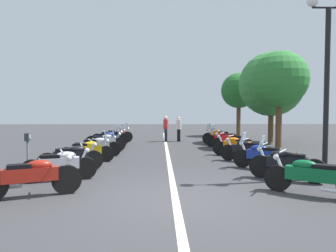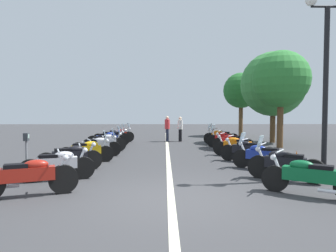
# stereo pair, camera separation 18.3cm
# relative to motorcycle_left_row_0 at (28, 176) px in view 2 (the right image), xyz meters

# --- Properties ---
(ground_plane) EXTENTS (80.00, 80.00, 0.00)m
(ground_plane) POSITION_rel_motorcycle_left_row_0_xyz_m (-0.16, -3.16, -0.47)
(ground_plane) COLOR #38383A
(lane_centre_stripe) EXTENTS (26.71, 0.16, 0.01)m
(lane_centre_stripe) POSITION_rel_motorcycle_left_row_0_xyz_m (6.75, -3.16, -0.46)
(lane_centre_stripe) COLOR beige
(lane_centre_stripe) RESTS_ON ground_plane
(motorcycle_left_row_0) EXTENTS (1.01, 2.07, 1.01)m
(motorcycle_left_row_0) POSITION_rel_motorcycle_left_row_0_xyz_m (0.00, 0.00, 0.00)
(motorcycle_left_row_0) COLOR black
(motorcycle_left_row_0) RESTS_ON ground_plane
(motorcycle_left_row_1) EXTENTS (0.86, 1.95, 0.99)m
(motorcycle_left_row_1) POSITION_rel_motorcycle_left_row_0_xyz_m (1.57, -0.10, -0.01)
(motorcycle_left_row_1) COLOR black
(motorcycle_left_row_1) RESTS_ON ground_plane
(motorcycle_left_row_2) EXTENTS (1.00, 1.93, 0.99)m
(motorcycle_left_row_2) POSITION_rel_motorcycle_left_row_0_xyz_m (2.94, -0.01, -0.01)
(motorcycle_left_row_2) COLOR black
(motorcycle_left_row_2) RESTS_ON ground_plane
(motorcycle_left_row_3) EXTENTS (0.79, 2.00, 1.19)m
(motorcycle_left_row_3) POSITION_rel_motorcycle_left_row_0_xyz_m (4.51, -0.13, -0.01)
(motorcycle_left_row_3) COLOR black
(motorcycle_left_row_3) RESTS_ON ground_plane
(motorcycle_left_row_4) EXTENTS (0.72, 2.08, 1.20)m
(motorcycle_left_row_4) POSITION_rel_motorcycle_left_row_0_xyz_m (5.99, -0.15, -0.00)
(motorcycle_left_row_4) COLOR black
(motorcycle_left_row_4) RESTS_ON ground_plane
(motorcycle_left_row_5) EXTENTS (0.89, 2.00, 1.22)m
(motorcycle_left_row_5) POSITION_rel_motorcycle_left_row_0_xyz_m (7.56, -0.19, 0.01)
(motorcycle_left_row_5) COLOR black
(motorcycle_left_row_5) RESTS_ON ground_plane
(motorcycle_left_row_6) EXTENTS (0.80, 2.11, 1.22)m
(motorcycle_left_row_6) POSITION_rel_motorcycle_left_row_0_xyz_m (9.04, -0.04, 0.01)
(motorcycle_left_row_6) COLOR black
(motorcycle_left_row_6) RESTS_ON ground_plane
(motorcycle_left_row_7) EXTENTS (0.83, 2.09, 1.23)m
(motorcycle_left_row_7) POSITION_rel_motorcycle_left_row_0_xyz_m (10.39, -0.02, 0.01)
(motorcycle_left_row_7) COLOR black
(motorcycle_left_row_7) RESTS_ON ground_plane
(motorcycle_left_row_8) EXTENTS (0.96, 1.99, 1.22)m
(motorcycle_left_row_8) POSITION_rel_motorcycle_left_row_0_xyz_m (11.92, -0.13, 0.01)
(motorcycle_left_row_8) COLOR black
(motorcycle_left_row_8) RESTS_ON ground_plane
(motorcycle_right_row_0) EXTENTS (1.33, 1.84, 0.99)m
(motorcycle_right_row_0) POSITION_rel_motorcycle_left_row_0_xyz_m (-0.02, -6.25, -0.01)
(motorcycle_right_row_0) COLOR black
(motorcycle_right_row_0) RESTS_ON ground_plane
(motorcycle_right_row_1) EXTENTS (1.19, 1.81, 1.22)m
(motorcycle_right_row_1) POSITION_rel_motorcycle_left_row_0_xyz_m (1.50, -6.29, 0.00)
(motorcycle_right_row_1) COLOR black
(motorcycle_right_row_1) RESTS_ON ground_plane
(motorcycle_right_row_2) EXTENTS (1.24, 1.80, 1.20)m
(motorcycle_right_row_2) POSITION_rel_motorcycle_left_row_0_xyz_m (3.06, -6.21, -0.00)
(motorcycle_right_row_2) COLOR black
(motorcycle_right_row_2) RESTS_ON ground_plane
(motorcycle_right_row_3) EXTENTS (1.22, 1.93, 0.99)m
(motorcycle_right_row_3) POSITION_rel_motorcycle_left_row_0_xyz_m (4.53, -6.13, -0.01)
(motorcycle_right_row_3) COLOR black
(motorcycle_right_row_3) RESTS_ON ground_plane
(motorcycle_right_row_4) EXTENTS (1.10, 1.98, 0.99)m
(motorcycle_right_row_4) POSITION_rel_motorcycle_left_row_0_xyz_m (6.05, -6.11, -0.02)
(motorcycle_right_row_4) COLOR black
(motorcycle_right_row_4) RESTS_ON ground_plane
(motorcycle_right_row_5) EXTENTS (1.15, 1.88, 1.00)m
(motorcycle_right_row_5) POSITION_rel_motorcycle_left_row_0_xyz_m (7.61, -6.26, -0.01)
(motorcycle_right_row_5) COLOR black
(motorcycle_right_row_5) RESTS_ON ground_plane
(motorcycle_right_row_6) EXTENTS (1.40, 1.89, 1.22)m
(motorcycle_right_row_6) POSITION_rel_motorcycle_left_row_0_xyz_m (8.93, -6.21, 0.01)
(motorcycle_right_row_6) COLOR black
(motorcycle_right_row_6) RESTS_ON ground_plane
(motorcycle_right_row_7) EXTENTS (1.11, 1.91, 1.23)m
(motorcycle_right_row_7) POSITION_rel_motorcycle_left_row_0_xyz_m (10.51, -6.23, 0.01)
(motorcycle_right_row_7) COLOR black
(motorcycle_right_row_7) RESTS_ON ground_plane
(street_lamp_twin_globe) EXTENTS (0.32, 1.22, 5.08)m
(street_lamp_twin_globe) POSITION_rel_motorcycle_left_row_0_xyz_m (1.59, -7.44, 2.98)
(street_lamp_twin_globe) COLOR black
(street_lamp_twin_globe) RESTS_ON ground_plane
(parking_meter) EXTENTS (0.19, 0.15, 1.29)m
(parking_meter) POSITION_rel_motorcycle_left_row_0_xyz_m (1.89, 0.90, 0.43)
(parking_meter) COLOR slate
(parking_meter) RESTS_ON ground_plane
(traffic_cone_0) EXTENTS (0.36, 0.36, 0.61)m
(traffic_cone_0) POSITION_rel_motorcycle_left_row_0_xyz_m (3.15, -7.37, -0.17)
(traffic_cone_0) COLOR orange
(traffic_cone_0) RESTS_ON ground_plane
(bystander_1) EXTENTS (0.52, 0.32, 1.63)m
(bystander_1) POSITION_rel_motorcycle_left_row_0_xyz_m (12.42, -3.18, 0.49)
(bystander_1) COLOR #1E2338
(bystander_1) RESTS_ON ground_plane
(bystander_2) EXTENTS (0.50, 0.32, 1.58)m
(bystander_2) POSITION_rel_motorcycle_left_row_0_xyz_m (12.48, -4.01, 0.46)
(bystander_2) COLOR black
(bystander_2) RESTS_ON ground_plane
(roadside_tree_0) EXTENTS (3.94, 3.94, 5.57)m
(roadside_tree_0) POSITION_rel_motorcycle_left_row_0_xyz_m (11.76, -9.68, 3.12)
(roadside_tree_0) COLOR brown
(roadside_tree_0) RESTS_ON ground_plane
(roadside_tree_1) EXTENTS (2.77, 2.77, 4.96)m
(roadside_tree_1) POSITION_rel_motorcycle_left_row_0_xyz_m (16.88, -9.01, 3.08)
(roadside_tree_1) COLOR brown
(roadside_tree_1) RESTS_ON ground_plane
(roadside_tree_2) EXTENTS (2.98, 2.98, 5.10)m
(roadside_tree_2) POSITION_rel_motorcycle_left_row_0_xyz_m (9.10, -9.11, 3.12)
(roadside_tree_2) COLOR brown
(roadside_tree_2) RESTS_ON ground_plane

